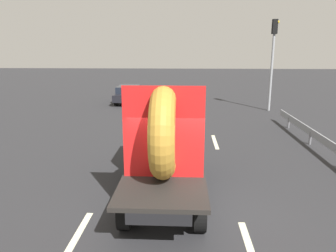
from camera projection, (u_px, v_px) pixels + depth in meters
The scene contains 9 objects.
ground_plane at pixel (180, 209), 8.31m from camera, with size 120.00×120.00×0.00m, color #28282B.
flatbed_truck at pixel (167, 137), 9.22m from camera, with size 2.02×5.40×3.23m.
distant_sedan at pixel (129, 94), 24.40m from camera, with size 1.72×4.00×1.31m.
traffic_light at pixel (273, 52), 20.62m from camera, with size 0.42×0.36×5.84m.
guardrail at pixel (326, 142), 12.34m from camera, with size 0.10×11.79×0.71m.
lane_dash_left_near at pixel (74, 241), 6.90m from camera, with size 2.45×0.16×0.01m, color beige.
lane_dash_left_far at pixel (132, 140), 14.57m from camera, with size 2.45×0.16×0.01m, color beige.
lane_dash_right_near at pixel (250, 249), 6.64m from camera, with size 2.07×0.16×0.01m, color beige.
lane_dash_right_far at pixel (215, 142), 14.27m from camera, with size 2.21×0.16×0.01m, color beige.
Camera 1 is at (0.07, -7.58, 4.04)m, focal length 34.31 mm.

